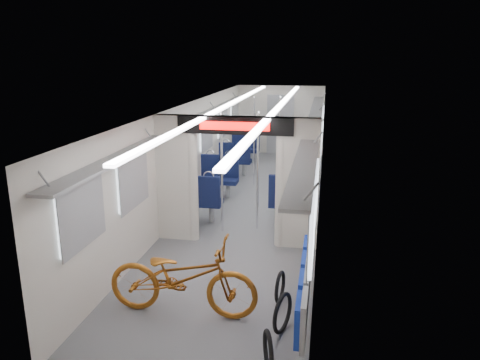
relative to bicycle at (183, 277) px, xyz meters
The scene contains 14 objects.
carriage 4.37m from the bicycle, 86.97° to the left, with size 12.00×12.02×2.31m.
bicycle is the anchor object (origin of this frame).
flip_bench 1.58m from the bicycle, ahead, with size 0.12×2.14×0.55m.
bike_hoop_a 1.56m from the bicycle, 35.99° to the right, with size 0.44×0.44×0.05m, color black.
bike_hoop_b 1.37m from the bicycle, ahead, with size 0.52×0.52×0.05m, color black.
bike_hoop_c 1.37m from the bicycle, 22.95° to the left, with size 0.46×0.46×0.05m, color black.
seat_bay_near_left 4.38m from the bicycle, 99.32° to the left, with size 0.92×2.10×1.11m.
seat_bay_near_right 4.76m from the bicycle, 75.88° to the left, with size 0.95×2.24×1.15m.
seat_bay_far_left 8.11m from the bicycle, 95.02° to the left, with size 0.88×1.93×1.06m.
seat_bay_far_right 7.97m from the bicycle, 81.63° to the left, with size 0.94×2.24×1.15m.
stanchion_near_left 3.07m from the bicycle, 92.60° to the left, with size 0.04×0.04×2.30m, color silver.
stanchion_near_right 3.35m from the bicycle, 81.21° to the left, with size 0.04×0.04×2.30m, color silver.
stanchion_far_left 6.43m from the bicycle, 90.41° to the left, with size 0.04×0.04×2.30m, color silver.
stanchion_far_right 6.58m from the bicycle, 84.91° to the left, with size 0.04×0.04×2.30m, color silver.
Camera 1 is at (1.51, -9.82, 3.33)m, focal length 35.00 mm.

